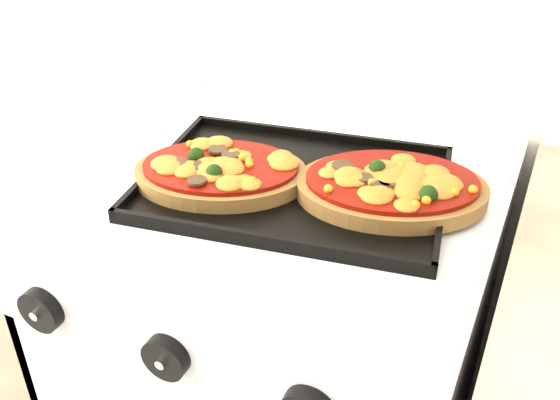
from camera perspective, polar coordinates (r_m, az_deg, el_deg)
The scene contains 7 objects.
stove at distance 1.21m, azimuth 0.80°, elevation -17.09°, with size 0.60×0.60×0.91m, color silver.
control_panel at distance 0.73m, azimuth -9.47°, elevation -13.03°, with size 0.60×0.02×0.09m, color silver.
knob_left at distance 0.82m, azimuth -21.00°, elevation -9.39°, with size 0.06×0.06×0.02m, color black.
knob_center at distance 0.72m, azimuth -10.39°, elevation -14.00°, with size 0.06×0.06×0.02m, color black.
baking_tray at distance 0.88m, azimuth 1.39°, elevation 1.66°, with size 0.42×0.31×0.02m, color black.
pizza_left at distance 0.89m, azimuth -5.47°, elevation 2.73°, with size 0.24×0.17×0.04m, color olive, non-canonical shape.
pizza_right at distance 0.86m, azimuth 10.18°, elevation 1.36°, with size 0.26×0.19×0.04m, color olive, non-canonical shape.
Camera 1 is at (0.31, 0.98, 1.37)m, focal length 40.00 mm.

